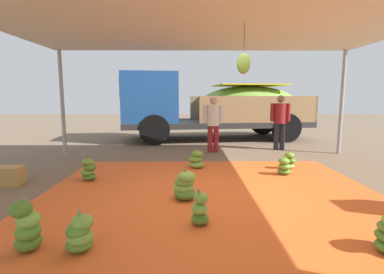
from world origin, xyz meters
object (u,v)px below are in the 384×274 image
Objects in this scene: worker_1 at (280,118)px; crate_0 at (9,176)px; banana_bunch_0 at (80,235)px; banana_bunch_4 at (185,186)px; banana_bunch_7 at (27,228)px; banana_bunch_8 at (200,210)px; banana_bunch_6 at (196,160)px; banana_bunch_3 at (284,167)px; cargo_truck_main at (212,105)px; worker_0 at (213,120)px; banana_bunch_5 at (89,170)px; banana_bunch_2 at (289,161)px.

worker_1 is 6.86m from crate_0.
crate_0 is at bearing -149.85° from worker_1.
banana_bunch_0 is 1.81m from banana_bunch_4.
banana_bunch_8 is at bearing 19.12° from banana_bunch_7.
banana_bunch_0 is 0.53m from banana_bunch_7.
banana_bunch_6 is 0.96× the size of banana_bunch_8.
banana_bunch_6 is at bearing 83.57° from banana_bunch_4.
cargo_truck_main is (-1.09, 5.08, 1.08)m from banana_bunch_3.
banana_bunch_7 reaches higher than crate_0.
worker_1 is at bearing 10.81° from worker_0.
banana_bunch_6 is at bearing -105.44° from worker_0.
worker_1 is (4.55, 3.21, 0.74)m from banana_bunch_5.
banana_bunch_0 is 0.26× the size of worker_1.
banana_bunch_5 reaches higher than banana_bunch_2.
banana_bunch_3 is 0.94× the size of banana_bunch_6.
cargo_truck_main is at bearing 106.44° from banana_bunch_2.
cargo_truck_main is (2.42, 7.93, 0.99)m from banana_bunch_7.
banana_bunch_3 is 0.90× the size of banana_bunch_8.
banana_bunch_6 is (0.22, 1.96, -0.03)m from banana_bunch_4.
banana_bunch_4 is at bearing -97.74° from cargo_truck_main.
banana_bunch_7 reaches higher than banana_bunch_2.
cargo_truck_main reaches higher than banana_bunch_6.
cargo_truck_main is at bearing 102.11° from banana_bunch_3.
banana_bunch_4 is 3.25m from crate_0.
banana_bunch_5 is (-3.77, -0.37, 0.03)m from banana_bunch_3.
banana_bunch_3 is 4.52m from banana_bunch_7.
banana_bunch_8 reaches higher than crate_0.
crate_0 is (-5.89, -3.42, -0.78)m from worker_1.
banana_bunch_2 is 4.13m from banana_bunch_5.
crate_0 is at bearing -141.98° from worker_0.
worker_0 is at bearing 116.69° from banana_bunch_3.
banana_bunch_6 is at bearing 25.59° from banana_bunch_5.
banana_bunch_0 is at bearing -123.46° from worker_1.
banana_bunch_0 is at bearing -109.78° from banana_bunch_6.
banana_bunch_0 reaches higher than crate_0.
cargo_truck_main reaches higher than banana_bunch_7.
worker_1 reaches higher than banana_bunch_7.
banana_bunch_6 is at bearing 176.51° from banana_bunch_2.
banana_bunch_7 is 1.85m from banana_bunch_8.
banana_bunch_7 is (-1.54, -1.49, 0.05)m from banana_bunch_4.
worker_0 reaches higher than banana_bunch_2.
crate_0 is at bearing 166.29° from banana_bunch_4.
banana_bunch_8 is 5.73m from worker_1.
banana_bunch_7 is 2.78m from crate_0.
banana_bunch_5 is 6.17m from cargo_truck_main.
banana_bunch_5 is 2.25m from banana_bunch_6.
cargo_truck_main is 4.45× the size of worker_0.
banana_bunch_5 reaches higher than banana_bunch_8.
banana_bunch_3 is 0.06× the size of cargo_truck_main.
crate_0 is (-3.37, -1.19, -0.02)m from banana_bunch_6.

